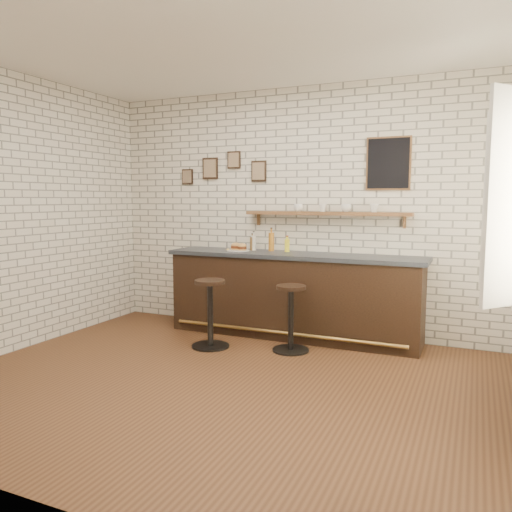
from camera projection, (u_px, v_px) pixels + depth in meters
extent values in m
plane|color=#57341D|center=(222.00, 382.00, 4.51)|extent=(5.00, 5.00, 0.00)
cube|color=black|center=(293.00, 297.00, 5.98)|extent=(3.00, 0.58, 0.96)
cube|color=#2D333A|center=(293.00, 255.00, 5.92)|extent=(3.10, 0.62, 0.05)
cylinder|color=olive|center=(283.00, 333.00, 5.73)|extent=(2.79, 0.04, 0.04)
cylinder|color=white|center=(238.00, 250.00, 6.20)|extent=(0.28, 0.28, 0.01)
cylinder|color=#E4BB50|center=(243.00, 250.00, 6.20)|extent=(0.05, 0.05, 0.00)
cylinder|color=#E4BB50|center=(240.00, 250.00, 6.17)|extent=(0.05, 0.05, 0.00)
cylinder|color=#E4BB50|center=(232.00, 249.00, 6.29)|extent=(0.06, 0.06, 0.00)
cylinder|color=#E4BB50|center=(243.00, 249.00, 6.22)|extent=(0.06, 0.06, 0.00)
cylinder|color=#E4BB50|center=(228.00, 250.00, 6.20)|extent=(0.06, 0.06, 0.00)
cylinder|color=#E4BB50|center=(243.00, 250.00, 6.19)|extent=(0.04, 0.04, 0.00)
cylinder|color=#E4BB50|center=(236.00, 250.00, 6.14)|extent=(0.05, 0.05, 0.00)
cylinder|color=#E4BB50|center=(228.00, 250.00, 6.19)|extent=(0.04, 0.04, 0.00)
cylinder|color=#E4BB50|center=(228.00, 249.00, 6.26)|extent=(0.05, 0.05, 0.00)
cylinder|color=#E4BB50|center=(240.00, 250.00, 6.14)|extent=(0.06, 0.06, 0.00)
cylinder|color=#E4BB50|center=(232.00, 249.00, 6.25)|extent=(0.04, 0.04, 0.00)
cylinder|color=#E4BB50|center=(240.00, 250.00, 6.18)|extent=(0.05, 0.05, 0.00)
cylinder|color=brown|center=(252.00, 244.00, 6.26)|extent=(0.07, 0.07, 0.17)
cylinder|color=brown|center=(252.00, 236.00, 6.25)|extent=(0.02, 0.02, 0.04)
cylinder|color=black|center=(252.00, 234.00, 6.24)|extent=(0.03, 0.03, 0.01)
cylinder|color=beige|center=(254.00, 243.00, 6.25)|extent=(0.06, 0.06, 0.19)
cylinder|color=beige|center=(254.00, 234.00, 6.24)|extent=(0.02, 0.02, 0.04)
cylinder|color=black|center=(254.00, 232.00, 6.23)|extent=(0.02, 0.02, 0.01)
cylinder|color=#A8671B|center=(271.00, 242.00, 6.15)|extent=(0.07, 0.07, 0.23)
cylinder|color=#A8671B|center=(271.00, 231.00, 6.13)|extent=(0.02, 0.02, 0.05)
cylinder|color=black|center=(271.00, 228.00, 6.13)|extent=(0.03, 0.03, 0.01)
cylinder|color=yellow|center=(287.00, 245.00, 6.07)|extent=(0.06, 0.06, 0.15)
cylinder|color=yellow|center=(287.00, 238.00, 6.06)|extent=(0.03, 0.03, 0.03)
cylinder|color=maroon|center=(287.00, 236.00, 6.06)|extent=(0.03, 0.03, 0.01)
cylinder|color=black|center=(211.00, 346.00, 5.59)|extent=(0.42, 0.42, 0.02)
cylinder|color=black|center=(210.00, 314.00, 5.55)|extent=(0.06, 0.06, 0.70)
cylinder|color=black|center=(210.00, 282.00, 5.51)|extent=(0.44, 0.44, 0.04)
cylinder|color=black|center=(291.00, 350.00, 5.45)|extent=(0.40, 0.40, 0.02)
cylinder|color=black|center=(291.00, 319.00, 5.41)|extent=(0.06, 0.06, 0.66)
cylinder|color=black|center=(291.00, 287.00, 5.37)|extent=(0.43, 0.43, 0.04)
cube|color=brown|center=(326.00, 213.00, 5.91)|extent=(2.00, 0.18, 0.04)
cube|color=brown|center=(259.00, 219.00, 6.34)|extent=(0.03, 0.04, 0.16)
cube|color=brown|center=(405.00, 221.00, 5.62)|extent=(0.03, 0.04, 0.16)
imported|color=white|center=(298.00, 208.00, 6.04)|extent=(0.14, 0.14, 0.09)
imported|color=white|center=(323.00, 208.00, 5.91)|extent=(0.14, 0.14, 0.09)
imported|color=white|center=(346.00, 208.00, 5.80)|extent=(0.14, 0.14, 0.09)
imported|color=white|center=(374.00, 208.00, 5.67)|extent=(0.12, 0.12, 0.10)
cube|color=black|center=(210.00, 168.00, 6.56)|extent=(0.22, 0.02, 0.28)
cube|color=black|center=(234.00, 160.00, 6.41)|extent=(0.18, 0.02, 0.22)
cube|color=black|center=(259.00, 171.00, 6.29)|extent=(0.20, 0.02, 0.26)
cube|color=black|center=(188.00, 177.00, 6.71)|extent=(0.16, 0.02, 0.20)
cube|color=black|center=(388.00, 163.00, 5.63)|extent=(0.46, 0.02, 0.56)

